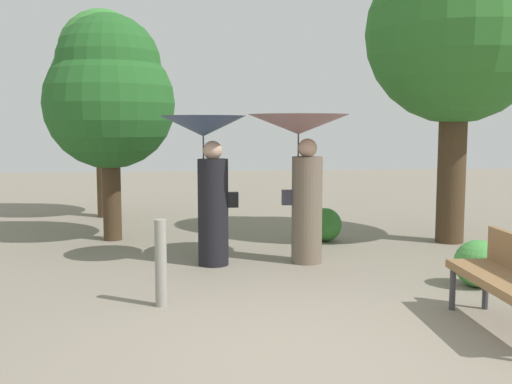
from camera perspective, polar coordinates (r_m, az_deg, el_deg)
ground_plane at (r=5.08m, az=5.02°, el=-14.84°), size 40.00×40.00×0.00m
person_left at (r=7.86m, az=-4.61°, el=2.92°), size 1.11×1.11×1.96m
person_right at (r=7.99m, az=4.32°, el=3.65°), size 1.33×1.33×1.98m
park_bench at (r=5.83m, az=23.06°, el=-7.29°), size 0.55×1.52×0.83m
tree_near_left at (r=9.87m, az=-13.72°, el=9.16°), size 2.05×2.05×3.58m
tree_near_right at (r=10.02m, az=18.49°, el=15.56°), size 2.76×2.76×5.21m
tree_mid_left at (r=12.51m, az=-14.31°, el=10.43°), size 2.12×2.12×4.11m
bush_path_left at (r=7.36m, az=20.27°, el=-6.36°), size 0.54×0.54×0.54m
bush_path_right at (r=9.65m, az=6.54°, el=-3.10°), size 0.53×0.53×0.53m
path_marker_post at (r=6.22m, az=-9.00°, el=-6.65°), size 0.12×0.12×0.89m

